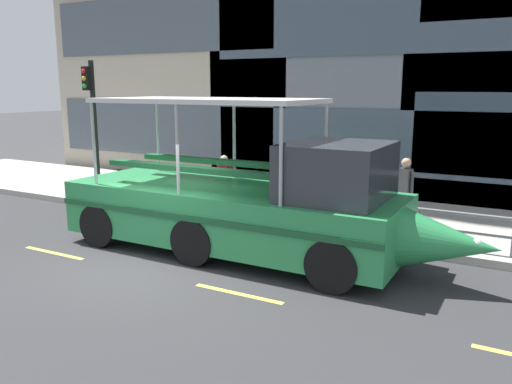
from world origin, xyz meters
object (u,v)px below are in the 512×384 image
leaned_bicycle (127,189)px  duck_tour_boat (252,206)px  pedestrian_mid_left (298,183)px  pedestrian_near_bow (405,185)px  traffic_light_pole (93,116)px  pedestrian_mid_right (224,177)px

leaned_bicycle → duck_tour_boat: bearing=-21.5°
leaned_bicycle → pedestrian_mid_left: 5.55m
duck_tour_boat → pedestrian_near_bow: size_ratio=5.44×
traffic_light_pole → duck_tour_boat: size_ratio=0.45×
leaned_bicycle → pedestrian_mid_right: 3.38m
traffic_light_pole → duck_tour_boat: traffic_light_pole is taller
pedestrian_mid_left → pedestrian_mid_right: bearing=-173.8°
leaned_bicycle → duck_tour_boat: 6.16m
leaned_bicycle → pedestrian_mid_right: size_ratio=1.10×
pedestrian_near_bow → pedestrian_mid_right: (-4.90, -0.67, -0.10)m
traffic_light_pole → pedestrian_mid_left: bearing=5.0°
duck_tour_boat → pedestrian_mid_left: bearing=94.5°
duck_tour_boat → pedestrian_mid_right: duck_tour_boat is taller
pedestrian_near_bow → pedestrian_mid_right: pedestrian_near_bow is taller
traffic_light_pole → duck_tour_boat: (7.03, -2.30, -1.65)m
traffic_light_pole → duck_tour_boat: bearing=-18.1°
traffic_light_pole → pedestrian_mid_right: bearing=4.5°
traffic_light_pole → pedestrian_mid_right: 4.92m
duck_tour_boat → pedestrian_near_bow: 4.17m
leaned_bicycle → pedestrian_near_bow: bearing=7.5°
leaned_bicycle → pedestrian_mid_right: bearing=7.1°
duck_tour_boat → leaned_bicycle: bearing=158.5°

